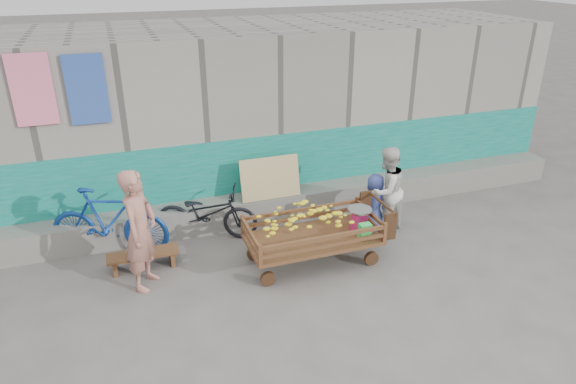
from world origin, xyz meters
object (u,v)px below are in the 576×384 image
object	(u,v)px
vendor_man	(140,230)
bicycle_dark	(207,213)
child	(374,203)
bicycle_blue	(109,221)
banana_cart	(311,227)
bench	(143,257)
woman	(386,190)

from	to	relation	value
vendor_man	bicycle_dark	size ratio (longest dim) A/B	1.05
child	bicycle_blue	xyz separation A→B (m)	(-4.06, 0.70, 0.04)
bicycle_dark	child	bearing A→B (deg)	-82.35
bicycle_dark	bicycle_blue	distance (m)	1.46
banana_cart	vendor_man	bearing A→B (deg)	174.35
bench	vendor_man	bearing A→B (deg)	-89.75
bicycle_blue	bicycle_dark	bearing A→B (deg)	-67.73
vendor_man	bicycle_dark	xyz separation A→B (m)	(1.05, 1.03, -0.43)
vendor_man	child	world-z (taller)	vendor_man
vendor_man	bicycle_dark	distance (m)	1.54
bench	woman	distance (m)	3.87
woman	bicycle_blue	distance (m)	4.30
banana_cart	child	bearing A→B (deg)	23.01
banana_cart	bench	size ratio (longest dim) A/B	2.07
woman	child	bearing A→B (deg)	-34.69
vendor_man	bicycle_blue	bearing A→B (deg)	48.80
bench	woman	size ratio (longest dim) A/B	0.70
bicycle_dark	vendor_man	bearing A→B (deg)	157.06
vendor_man	woman	world-z (taller)	vendor_man
vendor_man	child	xyz separation A→B (m)	(3.66, 0.34, -0.35)
vendor_man	bicycle_dark	bearing A→B (deg)	-18.19
bench	bicycle_dark	distance (m)	1.24
bench	vendor_man	xyz separation A→B (m)	(0.00, -0.44, 0.67)
bench	bicycle_dark	world-z (taller)	bicycle_dark
bicycle_blue	woman	bearing A→B (deg)	-77.54
woman	child	size ratio (longest dim) A/B	1.45
bicycle_blue	child	bearing A→B (deg)	-77.46
woman	bicycle_dark	bearing A→B (deg)	-37.85
child	bicycle_blue	distance (m)	4.12
bicycle_dark	bicycle_blue	bearing A→B (deg)	112.64
woman	bicycle_blue	size ratio (longest dim) A/B	0.81
child	vendor_man	bearing A→B (deg)	-1.40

